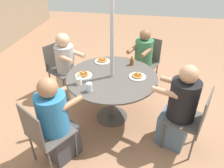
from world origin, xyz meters
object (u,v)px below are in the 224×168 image
patio_chair_west (192,117)px  coffee_cup (79,81)px  patio_chair_north (146,59)px  patio_chair_east (60,66)px  syrup_bottle (132,62)px  pancake_plate_c (102,61)px  patio_chair_south (44,132)px  pancake_plate_b (84,75)px  patio_table (112,83)px  diner_east (67,68)px  diner_west (179,111)px  diner_north (142,63)px  diner_south (57,124)px  drinking_glass_a (89,87)px  pancake_plate_a (137,76)px

patio_chair_west → coffee_cup: 1.52m
patio_chair_north → patio_chair_east: bearing=41.9°
syrup_bottle → coffee_cup: syrup_bottle is taller
patio_chair_north → pancake_plate_c: size_ratio=3.86×
patio_chair_south → pancake_plate_b: (0.93, -0.21, 0.24)m
patio_table → diner_east: diner_east is taller
diner_west → pancake_plate_c: bearing=77.6°
diner_north → syrup_bottle: bearing=97.0°
patio_chair_south → diner_south: size_ratio=0.77×
patio_table → coffee_cup: coffee_cup is taller
pancake_plate_b → drinking_glass_a: size_ratio=1.98×
pancake_plate_a → patio_chair_west: bearing=-122.7°
patio_table → coffee_cup: size_ratio=13.68×
pancake_plate_a → syrup_bottle: 0.38m
patio_chair_north → diner_north: 0.17m
diner_north → patio_chair_south: diner_north is taller
diner_south → pancake_plate_b: 0.83m
patio_chair_south → coffee_cup: size_ratio=9.60×
patio_chair_west → coffee_cup: (0.16, 1.49, 0.27)m
patio_table → coffee_cup: bearing=124.2°
patio_chair_south → syrup_bottle: 1.66m
patio_chair_west → drinking_glass_a: 1.33m
patio_chair_west → syrup_bottle: size_ratio=6.55×
patio_table → diner_south: size_ratio=1.10×
patio_chair_north → patio_chair_south: same height
patio_chair_east → diner_south: bearing=48.7°
pancake_plate_c → patio_chair_east: bearing=78.9°
patio_table → pancake_plate_c: bearing=29.0°
pancake_plate_a → diner_east: bearing=69.6°
patio_table → patio_chair_south: 1.18m
patio_chair_west → drinking_glass_a: bearing=111.1°
syrup_bottle → diner_west: bearing=-138.2°
pancake_plate_b → drinking_glass_a: drinking_glass_a is taller
diner_north → pancake_plate_a: (-0.89, 0.04, 0.24)m
patio_chair_south → diner_west: diner_west is taller
patio_table → diner_north: size_ratio=1.14×
syrup_bottle → pancake_plate_c: bearing=87.0°
patio_chair_north → syrup_bottle: (-0.68, 0.22, 0.28)m
diner_west → pancake_plate_a: bearing=76.6°
patio_chair_south → pancake_plate_a: (1.03, -0.97, 0.24)m
syrup_bottle → drinking_glass_a: size_ratio=1.17×
patio_chair_west → syrup_bottle: (0.83, 0.85, 0.28)m
diner_west → coffee_cup: diner_west is taller
pancake_plate_b → patio_chair_west: bearing=-104.1°
drinking_glass_a → diner_east: bearing=35.8°
diner_north → pancake_plate_b: size_ratio=4.83×
diner_east → pancake_plate_a: diner_east is taller
patio_table → pancake_plate_c: pancake_plate_c is taller
patio_chair_north → diner_east: bearing=47.1°
diner_west → drinking_glass_a: size_ratio=10.12×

